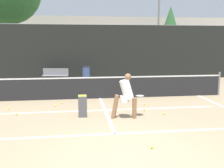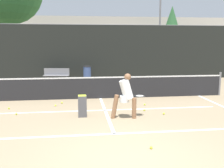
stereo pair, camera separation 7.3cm
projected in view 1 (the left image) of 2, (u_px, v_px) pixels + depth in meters
ground_plane at (126, 160)px, 5.47m from camera, size 100.00×100.00×0.00m
court_baseline_near at (115, 134)px, 7.02m from camera, size 11.00×0.10×0.01m
court_service_line at (105, 110)px, 9.44m from camera, size 8.25×0.10×0.01m
court_center_mark at (106, 112)px, 9.21m from camera, size 0.10×4.48×0.01m
net at (100, 87)px, 11.32m from camera, size 11.09×0.09×1.07m
fence_back at (92, 53)px, 16.63m from camera, size 24.00×0.06×3.52m
player_practicing at (126, 94)px, 8.33m from camera, size 1.18×0.53×1.46m
tennis_ball_scattered_0 at (16, 114)px, 8.82m from camera, size 0.07×0.07×0.07m
tennis_ball_scattered_1 at (145, 104)px, 10.16m from camera, size 0.07×0.07×0.07m
tennis_ball_scattered_2 at (9, 108)px, 9.54m from camera, size 0.07×0.07×0.07m
tennis_ball_scattered_3 at (62, 103)px, 10.43m from camera, size 0.07×0.07×0.07m
tennis_ball_scattered_5 at (164, 113)px, 8.89m from camera, size 0.07×0.07×0.07m
tennis_ball_scattered_6 at (144, 110)px, 9.35m from camera, size 0.07×0.07×0.07m
tennis_ball_scattered_7 at (55, 105)px, 10.00m from camera, size 0.07×0.07×0.07m
tennis_ball_scattered_9 at (152, 147)px, 6.04m from camera, size 0.07×0.07×0.07m
ball_hopper at (83, 106)px, 8.58m from camera, size 0.28×0.28×0.71m
courtside_bench at (56, 75)px, 15.67m from camera, size 1.57×0.60×0.86m
trash_bin at (86, 74)px, 15.89m from camera, size 0.48×0.48×0.98m
parked_car at (45, 67)px, 19.57m from camera, size 1.67×4.18×1.38m
floodlight_mast at (159, 11)px, 23.43m from camera, size 1.10×0.24×8.01m
tree_west at (0, 13)px, 21.60m from camera, size 2.53×2.53×6.75m
tree_mid at (170, 24)px, 26.65m from camera, size 2.25×2.25×6.00m
building_far at (85, 40)px, 29.85m from camera, size 36.00×2.40×5.18m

